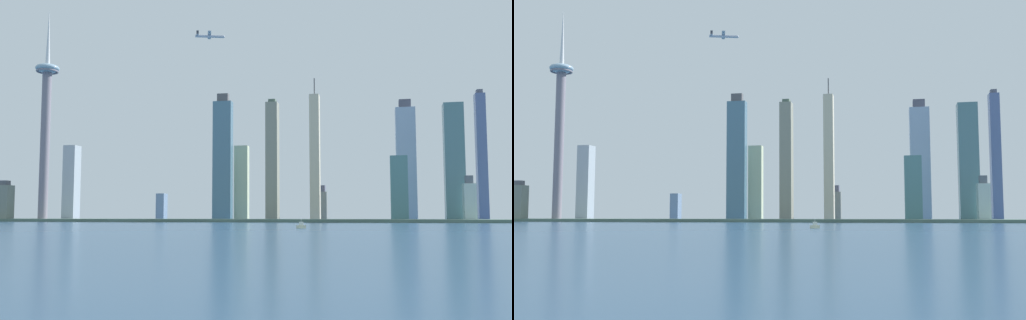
% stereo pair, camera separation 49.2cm
% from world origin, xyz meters
% --- Properties ---
extents(ground_plane, '(6000.00, 6000.00, 0.00)m').
position_xyz_m(ground_plane, '(0.00, 0.00, 0.00)').
color(ground_plane, navy).
extents(waterfront_pier, '(953.89, 59.09, 3.83)m').
position_xyz_m(waterfront_pier, '(0.00, 416.46, 1.92)').
color(waterfront_pier, '#526C5C').
rests_on(waterfront_pier, ground).
extents(observation_tower, '(32.93, 32.93, 301.40)m').
position_xyz_m(observation_tower, '(-268.55, 411.09, 148.42)').
color(observation_tower, slate).
rests_on(observation_tower, ground).
extents(skyscraper_0, '(26.58, 14.70, 182.96)m').
position_xyz_m(skyscraper_0, '(-31.69, 483.53, 87.89)').
color(skyscraper_0, slate).
rests_on(skyscraper_0, ground).
extents(skyscraper_1, '(14.35, 18.17, 56.83)m').
position_xyz_m(skyscraper_1, '(293.31, 428.88, 25.52)').
color(skyscraper_1, '#AAC1C0').
rests_on(skyscraper_1, ground).
extents(skyscraper_2, '(12.85, 16.90, 177.54)m').
position_xyz_m(skyscraper_2, '(321.10, 502.22, 86.99)').
color(skyscraper_2, '#4D5E90').
rests_on(skyscraper_2, ground).
extents(skyscraper_3, '(24.53, 20.42, 152.26)m').
position_xyz_m(skyscraper_3, '(280.72, 458.52, 76.13)').
color(skyscraper_3, slate).
rests_on(skyscraper_3, ground).
extents(skyscraper_4, '(14.57, 24.94, 51.25)m').
position_xyz_m(skyscraper_4, '(105.99, 523.37, 22.86)').
color(skyscraper_4, slate).
rests_on(skyscraper_4, ground).
extents(skyscraper_5, '(26.90, 26.43, 169.84)m').
position_xyz_m(skyscraper_5, '(223.65, 514.90, 81.22)').
color(skyscraper_5, '#8FA7C9').
rests_on(skyscraper_5, ground).
extents(skyscraper_6, '(18.72, 19.42, 109.91)m').
position_xyz_m(skyscraper_6, '(-252.86, 458.14, 54.96)').
color(skyscraper_6, '#A1ADB9').
rests_on(skyscraper_6, ground).
extents(skyscraper_7, '(13.18, 17.35, 199.08)m').
position_xyz_m(skyscraper_7, '(100.44, 481.05, 87.84)').
color(skyscraper_7, beige).
rests_on(skyscraper_7, ground).
extents(skyscraper_8, '(20.18, 13.17, 110.40)m').
position_xyz_m(skyscraper_8, '(-11.18, 514.80, 55.20)').
color(skyscraper_8, '#B8C6A1').
rests_on(skyscraper_8, ground).
extents(skyscraper_9, '(23.52, 17.19, 57.11)m').
position_xyz_m(skyscraper_9, '(-330.25, 411.49, 26.52)').
color(skyscraper_9, slate).
rests_on(skyscraper_9, ground).
extents(skyscraper_10, '(16.14, 21.13, 169.05)m').
position_xyz_m(skyscraper_10, '(42.74, 470.60, 83.03)').
color(skyscraper_10, gray).
rests_on(skyscraper_10, ground).
extents(skyscraper_11, '(21.76, 19.77, 85.09)m').
position_xyz_m(skyscraper_11, '(211.34, 453.99, 42.55)').
color(skyscraper_11, slate).
rests_on(skyscraper_11, ground).
extents(skyscraper_12, '(12.62, 16.46, 41.14)m').
position_xyz_m(skyscraper_12, '(-136.44, 518.94, 20.57)').
color(skyscraper_12, '#6E87A8').
rests_on(skyscraper_12, ground).
extents(boat_2, '(6.85, 4.83, 8.13)m').
position_xyz_m(boat_2, '(129.64, 99.17, 1.76)').
color(boat_2, beige).
rests_on(boat_2, ground).
extents(airplane, '(34.47, 32.13, 8.39)m').
position_xyz_m(airplane, '(-9.15, 337.71, 222.71)').
color(airplane, '#B3B8CA').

